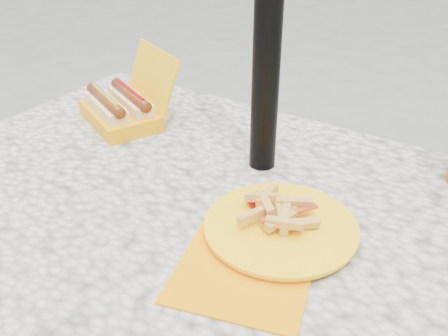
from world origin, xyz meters
The scene contains 3 objects.
picnic_table centered at (0.00, 0.00, 0.64)m, with size 1.20×0.80×0.75m.
hotdog_box centered at (-0.36, 0.16, 0.79)m, with size 0.25×0.24×0.15m.
fries_plate centered at (0.13, -0.02, 0.76)m, with size 0.24×0.35×0.05m.
Camera 1 is at (0.40, -0.59, 1.24)m, focal length 40.00 mm.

